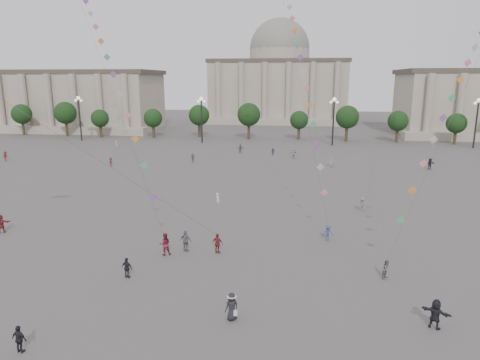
# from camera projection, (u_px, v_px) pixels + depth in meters

# --- Properties ---
(ground) EXTENTS (360.00, 360.00, 0.00)m
(ground) POSITION_uv_depth(u_px,v_px,m) (194.00, 285.00, 30.87)
(ground) COLOR #514E4C
(ground) RESTS_ON ground
(hall_west) EXTENTS (84.00, 26.22, 17.20)m
(hall_west) POSITION_uv_depth(u_px,v_px,m) (25.00, 100.00, 129.22)
(hall_west) COLOR #A29A88
(hall_west) RESTS_ON ground
(hall_central) EXTENTS (48.30, 34.30, 35.50)m
(hall_central) POSITION_uv_depth(u_px,v_px,m) (279.00, 80.00, 152.31)
(hall_central) COLOR #A29A88
(hall_central) RESTS_ON ground
(tree_row) EXTENTS (137.12, 5.12, 8.00)m
(tree_row) POSITION_uv_depth(u_px,v_px,m) (269.00, 118.00, 104.90)
(tree_row) COLOR #36291B
(tree_row) RESTS_ON ground
(lamp_post_far_west) EXTENTS (2.00, 0.90, 10.65)m
(lamp_post_far_west) POSITION_uv_depth(u_px,v_px,m) (79.00, 110.00, 102.54)
(lamp_post_far_west) COLOR #262628
(lamp_post_far_west) RESTS_ON ground
(lamp_post_mid_west) EXTENTS (2.00, 0.90, 10.65)m
(lamp_post_mid_west) POSITION_uv_depth(u_px,v_px,m) (201.00, 111.00, 98.67)
(lamp_post_mid_west) COLOR #262628
(lamp_post_mid_west) RESTS_ON ground
(lamp_post_mid_east) EXTENTS (2.00, 0.90, 10.65)m
(lamp_post_mid_east) POSITION_uv_depth(u_px,v_px,m) (334.00, 113.00, 94.80)
(lamp_post_mid_east) COLOR #262628
(lamp_post_mid_east) RESTS_ON ground
(lamp_post_far_east) EXTENTS (2.00, 0.90, 10.65)m
(lamp_post_far_east) POSITION_uv_depth(u_px,v_px,m) (477.00, 114.00, 90.93)
(lamp_post_far_east) COLOR #262628
(lamp_post_far_east) RESTS_ON ground
(person_crowd_0) EXTENTS (0.94, 0.55, 1.51)m
(person_crowd_0) POSITION_uv_depth(u_px,v_px,m) (273.00, 152.00, 83.57)
(person_crowd_0) COLOR navy
(person_crowd_0) RESTS_ON ground
(person_crowd_2) EXTENTS (1.10, 1.35, 1.83)m
(person_crowd_2) POSITION_uv_depth(u_px,v_px,m) (5.00, 156.00, 77.54)
(person_crowd_2) COLOR maroon
(person_crowd_2) RESTS_ON ground
(person_crowd_3) EXTENTS (1.75, 1.35, 1.85)m
(person_crowd_3) POSITION_uv_depth(u_px,v_px,m) (435.00, 314.00, 25.28)
(person_crowd_3) COLOR #222328
(person_crowd_3) RESTS_ON ground
(person_crowd_4) EXTENTS (1.69, 1.59, 1.90)m
(person_crowd_4) POSITION_uv_depth(u_px,v_px,m) (294.00, 153.00, 80.50)
(person_crowd_4) COLOR #B9BAB5
(person_crowd_4) RESTS_ON ground
(person_crowd_6) EXTENTS (1.13, 0.79, 1.59)m
(person_crowd_6) POSITION_uv_depth(u_px,v_px,m) (362.00, 204.00, 47.95)
(person_crowd_6) COLOR slate
(person_crowd_6) RESTS_ON ground
(person_crowd_7) EXTENTS (1.46, 0.52, 1.55)m
(person_crowd_7) POSITION_uv_depth(u_px,v_px,m) (331.00, 162.00, 72.44)
(person_crowd_7) COLOR silver
(person_crowd_7) RESTS_ON ground
(person_crowd_9) EXTENTS (1.74, 1.45, 1.87)m
(person_crowd_9) POSITION_uv_depth(u_px,v_px,m) (430.00, 164.00, 70.36)
(person_crowd_9) COLOR black
(person_crowd_9) RESTS_ON ground
(person_crowd_10) EXTENTS (0.80, 0.83, 1.92)m
(person_crowd_10) POSITION_uv_depth(u_px,v_px,m) (117.00, 145.00, 90.60)
(person_crowd_10) COLOR #B0AFAC
(person_crowd_10) RESTS_ON ground
(person_crowd_12) EXTENTS (1.65, 0.66, 1.73)m
(person_crowd_12) POSITION_uv_depth(u_px,v_px,m) (240.00, 149.00, 86.45)
(person_crowd_12) COLOR slate
(person_crowd_12) RESTS_ON ground
(person_crowd_13) EXTENTS (0.71, 0.72, 1.68)m
(person_crowd_13) POSITION_uv_depth(u_px,v_px,m) (218.00, 200.00, 49.68)
(person_crowd_13) COLOR silver
(person_crowd_13) RESTS_ON ground
(person_crowd_16) EXTENTS (1.01, 0.48, 1.68)m
(person_crowd_16) POSITION_uv_depth(u_px,v_px,m) (193.00, 158.00, 76.31)
(person_crowd_16) COLOR slate
(person_crowd_16) RESTS_ON ground
(person_crowd_17) EXTENTS (0.61, 1.02, 1.55)m
(person_crowd_17) POSITION_uv_depth(u_px,v_px,m) (111.00, 162.00, 72.85)
(person_crowd_17) COLOR maroon
(person_crowd_17) RESTS_ON ground
(tourist_0) EXTENTS (1.10, 0.72, 1.74)m
(tourist_0) POSITION_uv_depth(u_px,v_px,m) (218.00, 244.00, 36.30)
(tourist_0) COLOR maroon
(tourist_0) RESTS_ON ground
(tourist_1) EXTENTS (0.99, 0.61, 1.58)m
(tourist_1) POSITION_uv_depth(u_px,v_px,m) (127.00, 268.00, 31.79)
(tourist_1) COLOR black
(tourist_1) RESTS_ON ground
(tourist_2) EXTENTS (1.68, 1.42, 1.82)m
(tourist_2) POSITION_uv_depth(u_px,v_px,m) (1.00, 224.00, 41.15)
(tourist_2) COLOR maroon
(tourist_2) RESTS_ON ground
(tourist_3) EXTENTS (1.18, 0.72, 1.88)m
(tourist_3) POSITION_uv_depth(u_px,v_px,m) (186.00, 241.00, 36.65)
(tourist_3) COLOR slate
(tourist_3) RESTS_ON ground
(tourist_4) EXTENTS (0.99, 0.55, 1.59)m
(tourist_4) POSITION_uv_depth(u_px,v_px,m) (19.00, 339.00, 23.04)
(tourist_4) COLOR black
(tourist_4) RESTS_ON ground
(kite_flyer_0) EXTENTS (1.14, 1.02, 1.93)m
(kite_flyer_0) POSITION_uv_depth(u_px,v_px,m) (165.00, 244.00, 35.93)
(kite_flyer_0) COLOR maroon
(kite_flyer_0) RESTS_ON ground
(kite_flyer_1) EXTENTS (1.08, 0.78, 1.51)m
(kite_flyer_1) POSITION_uv_depth(u_px,v_px,m) (328.00, 233.00, 39.17)
(kite_flyer_1) COLOR #3A4382
(kite_flyer_1) RESTS_ON ground
(kite_flyer_2) EXTENTS (0.90, 0.91, 1.48)m
(kite_flyer_2) POSITION_uv_depth(u_px,v_px,m) (387.00, 269.00, 31.68)
(kite_flyer_2) COLOR #5E5D62
(kite_flyer_2) RESTS_ON ground
(hat_person) EXTENTS (1.02, 0.97, 1.76)m
(hat_person) POSITION_uv_depth(u_px,v_px,m) (232.00, 306.00, 26.18)
(hat_person) COLOR black
(hat_person) RESTS_ON ground
(kite_train_west) EXTENTS (31.46, 41.62, 67.57)m
(kite_train_west) POSITION_uv_depth(u_px,v_px,m) (84.00, 2.00, 54.56)
(kite_train_west) COLOR #3F3F3F
(kite_train_west) RESTS_ON ground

